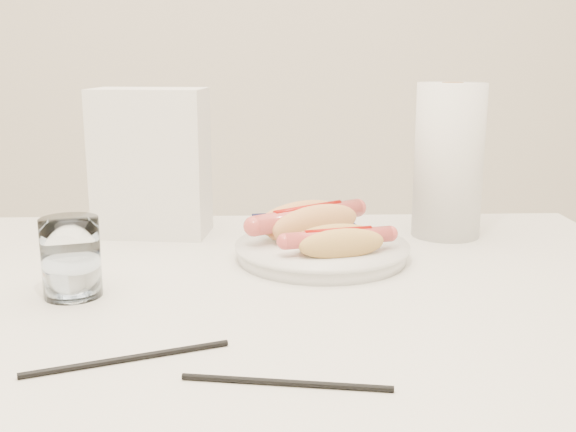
{
  "coord_description": "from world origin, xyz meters",
  "views": [
    {
      "loc": [
        0.05,
        -0.85,
        1.04
      ],
      "look_at": [
        0.08,
        0.09,
        0.82
      ],
      "focal_mm": 43.19,
      "sensor_mm": 36.0,
      "label": 1
    }
  ],
  "objects_px": {
    "plate": "(322,253)",
    "hotdog_right": "(338,242)",
    "hotdog_left": "(308,222)",
    "water_glass": "(71,257)",
    "napkin_box": "(151,163)",
    "paper_towel_roll": "(449,161)",
    "table": "(230,329)"
  },
  "relations": [
    {
      "from": "hotdog_right",
      "to": "paper_towel_roll",
      "type": "relative_size",
      "value": 0.62
    },
    {
      "from": "table",
      "to": "paper_towel_roll",
      "type": "height_order",
      "value": "paper_towel_roll"
    },
    {
      "from": "plate",
      "to": "paper_towel_roll",
      "type": "xyz_separation_m",
      "value": [
        0.21,
        0.13,
        0.11
      ]
    },
    {
      "from": "hotdog_right",
      "to": "napkin_box",
      "type": "distance_m",
      "value": 0.36
    },
    {
      "from": "napkin_box",
      "to": "paper_towel_roll",
      "type": "bearing_deg",
      "value": 4.11
    },
    {
      "from": "plate",
      "to": "hotdog_left",
      "type": "bearing_deg",
      "value": 111.76
    },
    {
      "from": "hotdog_left",
      "to": "hotdog_right",
      "type": "distance_m",
      "value": 0.1
    },
    {
      "from": "hotdog_left",
      "to": "water_glass",
      "type": "bearing_deg",
      "value": 176.4
    },
    {
      "from": "plate",
      "to": "water_glass",
      "type": "xyz_separation_m",
      "value": [
        -0.32,
        -0.14,
        0.04
      ]
    },
    {
      "from": "hotdog_left",
      "to": "napkin_box",
      "type": "bearing_deg",
      "value": 119.89
    },
    {
      "from": "hotdog_right",
      "to": "napkin_box",
      "type": "height_order",
      "value": "napkin_box"
    },
    {
      "from": "plate",
      "to": "hotdog_right",
      "type": "distance_m",
      "value": 0.06
    },
    {
      "from": "napkin_box",
      "to": "hotdog_right",
      "type": "bearing_deg",
      "value": -28.96
    },
    {
      "from": "hotdog_left",
      "to": "paper_towel_roll",
      "type": "distance_m",
      "value": 0.26
    },
    {
      "from": "hotdog_left",
      "to": "plate",
      "type": "bearing_deg",
      "value": -103.77
    },
    {
      "from": "hotdog_right",
      "to": "water_glass",
      "type": "distance_m",
      "value": 0.35
    },
    {
      "from": "table",
      "to": "napkin_box",
      "type": "relative_size",
      "value": 5.03
    },
    {
      "from": "paper_towel_roll",
      "to": "table",
      "type": "bearing_deg",
      "value": -144.44
    },
    {
      "from": "paper_towel_roll",
      "to": "hotdog_right",
      "type": "bearing_deg",
      "value": -137.15
    },
    {
      "from": "table",
      "to": "hotdog_left",
      "type": "height_order",
      "value": "hotdog_left"
    },
    {
      "from": "table",
      "to": "plate",
      "type": "xyz_separation_m",
      "value": [
        0.13,
        0.11,
        0.07
      ]
    },
    {
      "from": "hotdog_left",
      "to": "water_glass",
      "type": "relative_size",
      "value": 1.82
    },
    {
      "from": "hotdog_left",
      "to": "hotdog_right",
      "type": "xyz_separation_m",
      "value": [
        0.04,
        -0.09,
        -0.01
      ]
    },
    {
      "from": "water_glass",
      "to": "plate",
      "type": "bearing_deg",
      "value": 24.38
    },
    {
      "from": "hotdog_right",
      "to": "hotdog_left",
      "type": "bearing_deg",
      "value": 96.94
    },
    {
      "from": "table",
      "to": "napkin_box",
      "type": "bearing_deg",
      "value": 116.7
    },
    {
      "from": "hotdog_left",
      "to": "napkin_box",
      "type": "height_order",
      "value": "napkin_box"
    },
    {
      "from": "paper_towel_roll",
      "to": "plate",
      "type": "bearing_deg",
      "value": -148.43
    },
    {
      "from": "table",
      "to": "paper_towel_roll",
      "type": "relative_size",
      "value": 4.84
    },
    {
      "from": "napkin_box",
      "to": "paper_towel_roll",
      "type": "height_order",
      "value": "paper_towel_roll"
    },
    {
      "from": "plate",
      "to": "hotdog_right",
      "type": "xyz_separation_m",
      "value": [
        0.02,
        -0.05,
        0.03
      ]
    },
    {
      "from": "plate",
      "to": "water_glass",
      "type": "relative_size",
      "value": 2.47
    }
  ]
}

